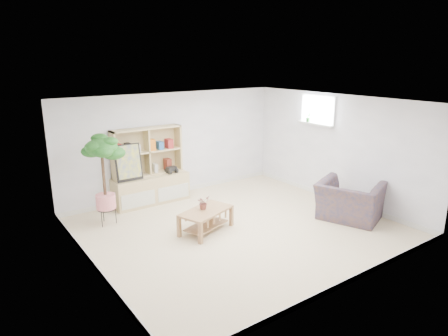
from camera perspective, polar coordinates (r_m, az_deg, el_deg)
floor at (r=7.74m, az=2.03°, el=-8.54°), size 5.50×5.00×0.01m
ceiling at (r=7.11m, az=2.21°, el=9.43°), size 5.50×5.00×0.01m
walls at (r=7.33m, az=2.12°, el=0.06°), size 5.51×5.01×2.40m
baseboard at (r=7.72m, az=2.03°, el=-8.20°), size 5.50×5.00×0.10m
window at (r=9.45m, az=13.29°, el=8.09°), size 0.10×0.98×0.68m
window_sill at (r=9.45m, az=12.93°, el=6.15°), size 0.14×1.00×0.04m
storage_unit at (r=8.92m, az=-10.55°, el=0.24°), size 1.69×0.57×1.69m
poster at (r=8.61m, az=-13.50°, el=0.75°), size 0.56×0.13×0.78m
toy_truck at (r=9.07m, az=-7.52°, el=-0.21°), size 0.33×0.24×0.17m
coffee_table at (r=7.53m, az=-2.58°, el=-7.51°), size 1.15×0.87×0.42m
table_plant at (r=7.46m, az=-2.99°, el=-4.94°), size 0.27×0.25×0.25m
floor_tree at (r=7.94m, az=-16.76°, el=-1.75°), size 0.87×0.87×1.77m
armchair at (r=8.37m, az=17.51°, el=-4.15°), size 1.40×1.49×0.88m
sill_plant at (r=9.58m, az=11.96°, el=7.12°), size 0.15×0.13×0.22m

